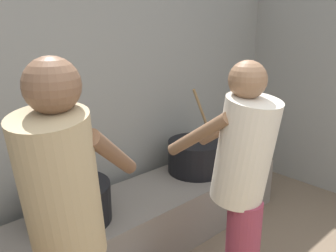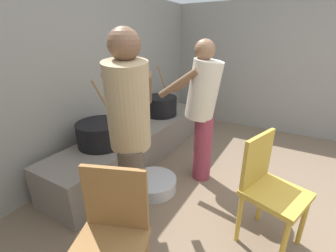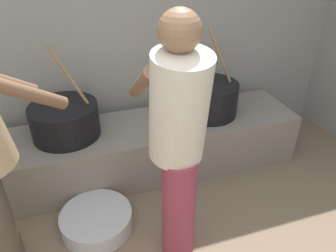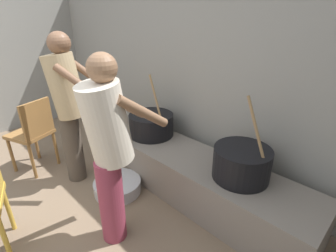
% 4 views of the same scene
% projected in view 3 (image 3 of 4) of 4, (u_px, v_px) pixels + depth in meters
% --- Properties ---
extents(block_enclosure_rear, '(5.41, 0.20, 2.09)m').
position_uv_depth(block_enclosure_rear, '(58.00, 40.00, 2.61)').
color(block_enclosure_rear, gray).
rests_on(block_enclosure_rear, ground_plane).
extents(hearth_ledge, '(2.62, 0.60, 0.44)m').
position_uv_depth(hearth_ledge, '(144.00, 148.00, 2.75)').
color(hearth_ledge, slate).
rests_on(hearth_ledge, ground_plane).
extents(cooking_pot_main, '(0.51, 0.51, 0.71)m').
position_uv_depth(cooking_pot_main, '(65.00, 120.00, 2.46)').
color(cooking_pot_main, black).
rests_on(cooking_pot_main, hearth_ledge).
extents(cooking_pot_secondary, '(0.48, 0.48, 0.73)m').
position_uv_depth(cooking_pot_secondary, '(209.00, 98.00, 2.75)').
color(cooking_pot_secondary, black).
rests_on(cooking_pot_secondary, hearth_ledge).
extents(cook_in_cream_shirt, '(0.35, 0.64, 1.52)m').
position_uv_depth(cook_in_cream_shirt, '(178.00, 137.00, 1.72)').
color(cook_in_cream_shirt, '#8C3347').
rests_on(cook_in_cream_shirt, ground_plane).
extents(metal_mixing_bowl, '(0.50, 0.50, 0.13)m').
position_uv_depth(metal_mixing_bowl, '(97.00, 220.00, 2.27)').
color(metal_mixing_bowl, '#B7B7BC').
rests_on(metal_mixing_bowl, ground_plane).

